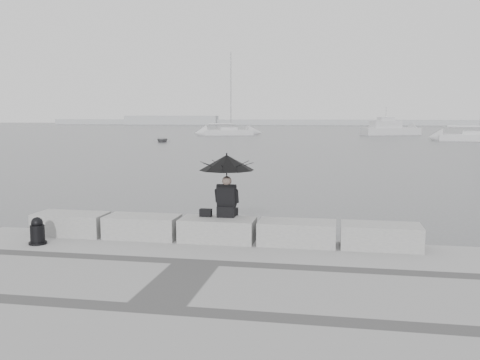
% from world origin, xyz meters
% --- Properties ---
extents(ground, '(360.00, 360.00, 0.00)m').
position_xyz_m(ground, '(0.00, 0.00, 0.00)').
color(ground, '#434548').
rests_on(ground, ground).
extents(stone_block_far_left, '(1.60, 0.80, 0.50)m').
position_xyz_m(stone_block_far_left, '(-3.40, -0.45, 0.75)').
color(stone_block_far_left, gray).
rests_on(stone_block_far_left, promenade).
extents(stone_block_left, '(1.60, 0.80, 0.50)m').
position_xyz_m(stone_block_left, '(-1.70, -0.45, 0.75)').
color(stone_block_left, gray).
rests_on(stone_block_left, promenade).
extents(stone_block_centre, '(1.60, 0.80, 0.50)m').
position_xyz_m(stone_block_centre, '(0.00, -0.45, 0.75)').
color(stone_block_centre, gray).
rests_on(stone_block_centre, promenade).
extents(stone_block_right, '(1.60, 0.80, 0.50)m').
position_xyz_m(stone_block_right, '(1.70, -0.45, 0.75)').
color(stone_block_right, gray).
rests_on(stone_block_right, promenade).
extents(stone_block_far_right, '(1.60, 0.80, 0.50)m').
position_xyz_m(stone_block_far_right, '(3.40, -0.45, 0.75)').
color(stone_block_far_right, gray).
rests_on(stone_block_far_right, promenade).
extents(seated_person, '(1.20, 1.20, 1.39)m').
position_xyz_m(seated_person, '(0.15, -0.20, 2.01)').
color(seated_person, black).
rests_on(seated_person, stone_block_centre).
extents(bag, '(0.26, 0.15, 0.17)m').
position_xyz_m(bag, '(-0.31, -0.28, 1.08)').
color(bag, black).
rests_on(bag, stone_block_centre).
extents(mooring_bollard, '(0.37, 0.37, 0.58)m').
position_xyz_m(mooring_bollard, '(-3.65, -1.41, 0.74)').
color(mooring_bollard, black).
rests_on(mooring_bollard, promenade).
extents(distant_landmass, '(180.00, 8.00, 2.80)m').
position_xyz_m(distant_landmass, '(-8.14, 154.51, 0.90)').
color(distant_landmass, '#A7A9AC').
rests_on(distant_landmass, ground).
extents(sailboat_left, '(8.00, 5.39, 12.90)m').
position_xyz_m(sailboat_left, '(-14.56, 70.48, 0.52)').
color(sailboat_left, '#BCBCBF').
rests_on(sailboat_left, ground).
extents(sailboat_right, '(8.36, 4.22, 12.90)m').
position_xyz_m(sailboat_right, '(18.74, 57.47, 0.52)').
color(sailboat_right, '#BCBCBF').
rests_on(sailboat_right, ground).
extents(motor_cruiser, '(9.56, 6.42, 4.50)m').
position_xyz_m(motor_cruiser, '(10.55, 76.26, 0.89)').
color(motor_cruiser, '#BCBCBF').
rests_on(motor_cruiser, ground).
extents(dinghy, '(3.11, 2.05, 0.49)m').
position_xyz_m(dinghy, '(-17.89, 48.62, 0.24)').
color(dinghy, gray).
rests_on(dinghy, ground).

